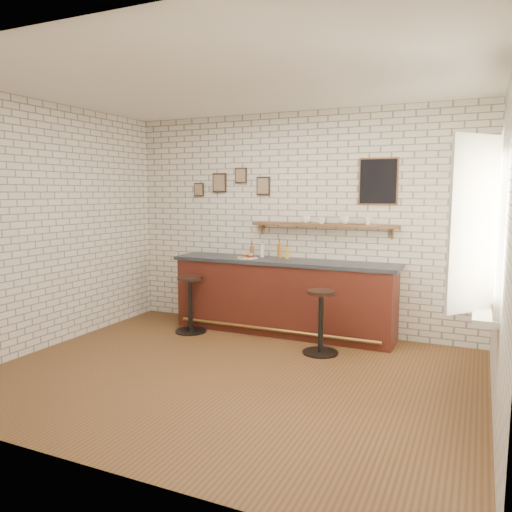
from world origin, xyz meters
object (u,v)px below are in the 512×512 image
(shelf_cup_a, at_px, (306,220))
(bar_stool_left, at_px, (190,302))
(bitters_bottle_amber, at_px, (279,250))
(book_upper, at_px, (483,301))
(shelf_cup_b, at_px, (322,220))
(bar_counter, at_px, (283,296))
(bitters_bottle_brown, at_px, (252,251))
(book_lower, at_px, (483,304))
(bar_stool_right, at_px, (321,320))
(bitters_bottle_white, at_px, (262,251))
(shelf_cup_c, at_px, (344,220))
(condiment_bottle_yellow, at_px, (287,253))
(sandwich_plate, at_px, (247,258))
(ciabatta_sandwich, at_px, (248,255))
(shelf_cup_d, at_px, (368,221))

(shelf_cup_a, bearing_deg, bar_stool_left, -155.35)
(bitters_bottle_amber, relative_size, book_upper, 1.14)
(shelf_cup_b, bearing_deg, bar_counter, 145.62)
(bitters_bottle_brown, bearing_deg, book_lower, -28.58)
(shelf_cup_a, xyz_separation_m, shelf_cup_b, (0.22, 0.00, -0.00))
(bitters_bottle_amber, xyz_separation_m, book_upper, (2.58, -1.61, -0.15))
(bitters_bottle_amber, bearing_deg, bar_stool_right, -43.05)
(bitters_bottle_white, xyz_separation_m, shelf_cup_c, (1.15, 0.05, 0.46))
(shelf_cup_a, bearing_deg, book_upper, -38.06)
(condiment_bottle_yellow, distance_m, bar_stool_left, 1.49)
(bitters_bottle_brown, distance_m, condiment_bottle_yellow, 0.53)
(bar_counter, relative_size, bar_stool_left, 4.01)
(bar_counter, bearing_deg, bitters_bottle_amber, 126.94)
(book_upper, bearing_deg, book_lower, -77.21)
(sandwich_plate, xyz_separation_m, condiment_bottle_yellow, (0.49, 0.23, 0.07))
(bar_counter, height_order, ciabatta_sandwich, ciabatta_sandwich)
(sandwich_plate, distance_m, bitters_bottle_amber, 0.46)
(bitters_bottle_white, relative_size, book_lower, 0.86)
(bar_stool_left, bearing_deg, shelf_cup_b, 22.80)
(bitters_bottle_brown, height_order, shelf_cup_a, shelf_cup_a)
(bar_stool_right, xyz_separation_m, shelf_cup_c, (0.04, 0.84, 1.14))
(condiment_bottle_yellow, distance_m, shelf_cup_c, 0.91)
(sandwich_plate, bearing_deg, ciabatta_sandwich, -0.00)
(bitters_bottle_white, xyz_separation_m, book_lower, (2.84, -1.63, -0.15))
(book_upper, bearing_deg, shelf_cup_d, 142.56)
(bitters_bottle_white, height_order, bar_stool_left, bitters_bottle_white)
(sandwich_plate, xyz_separation_m, book_upper, (2.96, -1.39, -0.05))
(book_lower, bearing_deg, book_upper, 60.17)
(shelf_cup_b, bearing_deg, ciabatta_sandwich, 138.20)
(sandwich_plate, relative_size, book_upper, 1.23)
(book_lower, bearing_deg, sandwich_plate, 124.74)
(shelf_cup_a, distance_m, shelf_cup_d, 0.83)
(shelf_cup_d, xyz_separation_m, book_upper, (1.38, -1.66, -0.58))
(bitters_bottle_brown, distance_m, shelf_cup_a, 0.91)
(bar_stool_left, height_order, shelf_cup_b, shelf_cup_b)
(shelf_cup_b, bearing_deg, bar_stool_right, -130.08)
(bitters_bottle_brown, xyz_separation_m, condiment_bottle_yellow, (0.53, 0.00, -0.00))
(shelf_cup_d, bearing_deg, shelf_cup_b, -172.87)
(bar_counter, relative_size, bitters_bottle_amber, 11.94)
(shelf_cup_c, xyz_separation_m, shelf_cup_d, (0.31, 0.00, -0.01))
(bar_counter, bearing_deg, condiment_bottle_yellow, 92.16)
(condiment_bottle_yellow, height_order, shelf_cup_a, shelf_cup_a)
(bar_counter, height_order, shelf_cup_b, shelf_cup_b)
(bitters_bottle_brown, relative_size, book_lower, 0.77)
(bitters_bottle_brown, bearing_deg, bar_stool_left, -134.69)
(bar_stool_right, xyz_separation_m, book_upper, (1.73, -0.82, 0.55))
(bar_counter, xyz_separation_m, shelf_cup_b, (0.47, 0.20, 1.04))
(ciabatta_sandwich, relative_size, shelf_cup_b, 2.34)
(bar_stool_left, distance_m, book_lower, 3.80)
(bar_counter, height_order, condiment_bottle_yellow, condiment_bottle_yellow)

